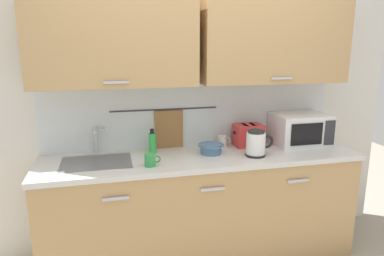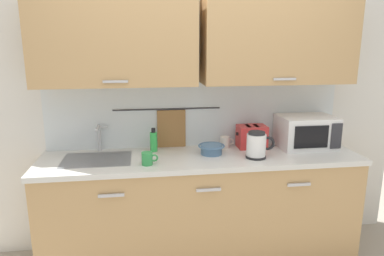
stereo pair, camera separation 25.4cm
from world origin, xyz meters
name	(u,v)px [view 1 (the left image)]	position (x,y,z in m)	size (l,w,h in m)	color
counter_unit	(200,206)	(-0.01, 0.30, 0.46)	(2.53, 0.64, 0.90)	tan
back_wall_assembly	(195,74)	(0.00, 0.53, 1.52)	(3.70, 0.41, 2.50)	silver
sink_faucet	(96,137)	(-0.81, 0.53, 1.04)	(0.09, 0.17, 0.22)	#B2B5BA
microwave	(300,129)	(0.92, 0.41, 1.04)	(0.46, 0.35, 0.27)	white
electric_kettle	(256,143)	(0.41, 0.19, 1.00)	(0.23, 0.16, 0.21)	black
dish_soap_bottle	(152,142)	(-0.37, 0.47, 0.99)	(0.06, 0.06, 0.20)	green
mug_near_sink	(150,160)	(-0.43, 0.14, 0.95)	(0.12, 0.08, 0.09)	green
mixing_bowl	(211,148)	(0.08, 0.33, 0.94)	(0.21, 0.21, 0.08)	#4C7093
toaster	(248,135)	(0.46, 0.47, 1.00)	(0.26, 0.17, 0.19)	red
mug_by_kettle	(222,141)	(0.24, 0.49, 0.95)	(0.12, 0.08, 0.09)	silver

